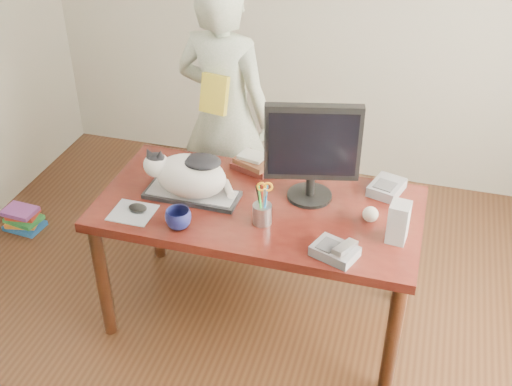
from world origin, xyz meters
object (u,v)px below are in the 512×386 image
object	(u,v)px
cat	(188,174)
phone	(336,251)
book_stack	(254,163)
keyboard	(192,195)
speaker	(398,222)
desk	(263,220)
mouse	(138,208)
coffee_mug	(178,219)
person	(225,115)
monitor	(312,148)
calculator	(387,187)
pen_cup	(262,212)
book_pile_b	(23,219)
baseball	(370,214)

from	to	relation	value
cat	phone	xyz separation A→B (m)	(0.80, -0.26, -0.11)
book_stack	keyboard	bearing A→B (deg)	-101.98
phone	speaker	size ratio (longest dim) A/B	1.16
desk	mouse	distance (m)	0.65
coffee_mug	phone	distance (m)	0.75
desk	person	bearing A→B (deg)	122.84
mouse	monitor	bearing A→B (deg)	23.55
cat	coffee_mug	size ratio (longest dim) A/B	3.82
speaker	book_stack	distance (m)	0.91
keyboard	book_stack	bearing A→B (deg)	58.38
cat	person	bearing A→B (deg)	94.82
desk	monitor	world-z (taller)	monitor
cat	mouse	xyz separation A→B (m)	(-0.19, -0.19, -0.11)
desk	calculator	xyz separation A→B (m)	(0.60, 0.21, 0.18)
speaker	book_stack	world-z (taller)	speaker
keyboard	pen_cup	size ratio (longest dim) A/B	2.08
mouse	speaker	size ratio (longest dim) A/B	0.48
mouse	phone	xyz separation A→B (m)	(0.99, -0.07, 0.01)
desk	book_stack	bearing A→B (deg)	115.94
book_stack	coffee_mug	bearing A→B (deg)	-87.20
book_pile_b	phone	bearing A→B (deg)	-16.59
keyboard	book_pile_b	world-z (taller)	keyboard
coffee_mug	phone	xyz separation A→B (m)	(0.75, -0.01, -0.02)
calculator	baseball	bearing A→B (deg)	-82.99
desk	monitor	distance (m)	0.50
mouse	calculator	xyz separation A→B (m)	(1.15, 0.51, 0.01)
cat	pen_cup	distance (m)	0.44
monitor	calculator	world-z (taller)	monitor
monitor	phone	distance (m)	0.53
keyboard	desk	bearing A→B (deg)	17.99
pen_cup	baseball	size ratio (longest dim) A/B	3.05
phone	book_stack	distance (m)	0.83
cat	calculator	distance (m)	1.01
desk	monitor	xyz separation A→B (m)	(0.23, 0.04, 0.44)
person	monitor	bearing A→B (deg)	147.49
cat	person	xyz separation A→B (m)	(-0.06, 0.75, -0.05)
person	book_pile_b	bearing A→B (deg)	26.37
phone	calculator	size ratio (longest dim) A/B	1.01
speaker	person	xyz separation A→B (m)	(-1.10, 0.82, -0.01)
phone	speaker	xyz separation A→B (m)	(0.25, 0.19, 0.07)
desk	cat	size ratio (longest dim) A/B	3.42
baseball	book_stack	xyz separation A→B (m)	(-0.67, 0.31, -0.00)
speaker	coffee_mug	bearing A→B (deg)	-163.14
keyboard	calculator	distance (m)	0.99
monitor	calculator	size ratio (longest dim) A/B	2.30
desk	speaker	world-z (taller)	speaker
keyboard	coffee_mug	bearing A→B (deg)	-82.50
speaker	desk	bearing A→B (deg)	171.67
pen_cup	baseball	distance (m)	0.52
phone	desk	bearing A→B (deg)	160.39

